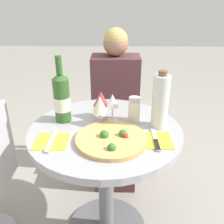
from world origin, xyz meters
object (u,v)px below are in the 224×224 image
(tall_carafe, at_px, (160,101))
(wine_bottle, at_px, (62,98))
(chair_behind_diner, at_px, (115,120))
(dining_table, at_px, (106,160))
(seated_diner, at_px, (115,116))
(pizza_large, at_px, (112,139))

(tall_carafe, bearing_deg, wine_bottle, 173.06)
(chair_behind_diner, relative_size, tall_carafe, 2.83)
(dining_table, height_order, tall_carafe, tall_carafe)
(dining_table, bearing_deg, wine_bottle, 158.86)
(chair_behind_diner, bearing_deg, tall_carafe, 107.59)
(dining_table, relative_size, seated_diner, 0.68)
(chair_behind_diner, xyz_separation_m, seated_diner, (-0.00, -0.14, 0.10))
(pizza_large, relative_size, wine_bottle, 0.96)
(dining_table, height_order, wine_bottle, wine_bottle)
(pizza_large, distance_m, tall_carafe, 0.31)
(pizza_large, bearing_deg, seated_diner, 88.73)
(pizza_large, height_order, wine_bottle, wine_bottle)
(pizza_large, xyz_separation_m, tall_carafe, (0.24, 0.15, 0.13))
(chair_behind_diner, bearing_deg, pizza_large, 88.94)
(seated_diner, height_order, tall_carafe, seated_diner)
(seated_diner, relative_size, pizza_large, 3.42)
(wine_bottle, relative_size, tall_carafe, 1.18)
(dining_table, height_order, seated_diner, seated_diner)
(dining_table, relative_size, wine_bottle, 2.22)
(wine_bottle, bearing_deg, seated_diner, 60.94)
(tall_carafe, bearing_deg, seated_diner, 111.59)
(dining_table, bearing_deg, chair_behind_diner, 86.07)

